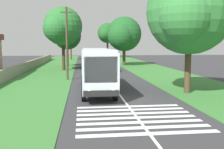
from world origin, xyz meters
name	(u,v)px	position (x,y,z in m)	size (l,w,h in m)	color
ground	(123,99)	(0.00, 0.00, 0.00)	(160.00, 160.00, 0.00)	#333335
grass_verge_left	(41,77)	(15.00, 8.20, 0.02)	(120.00, 8.00, 0.04)	#387533
grass_verge_right	(165,75)	(15.00, -8.20, 0.02)	(120.00, 8.00, 0.04)	#387533
centre_line	(105,76)	(15.00, 0.00, 0.00)	(110.00, 0.16, 0.01)	silver
coach_bus	(96,67)	(3.62, 1.80, 2.15)	(11.16, 2.62, 3.73)	silver
zebra_crossing	(137,118)	(-4.94, 0.00, 0.00)	(5.85, 6.80, 0.01)	silver
trailing_car_0	(111,67)	(21.08, -1.54, 0.67)	(4.30, 1.78, 1.43)	navy
trailing_car_1	(87,63)	(28.87, 2.08, 0.67)	(4.30, 1.78, 1.43)	gray
roadside_tree_left_0	(62,27)	(23.01, 6.05, 6.78)	(7.22, 6.06, 9.95)	#3D2D1E
roadside_tree_left_1	(67,37)	(30.92, 5.76, 5.59)	(6.09, 5.16, 8.27)	brown
roadside_tree_left_2	(70,34)	(53.90, 6.01, 6.88)	(5.72, 4.88, 9.42)	#4C3826
roadside_tree_right_0	(187,14)	(2.10, -5.66, 6.61)	(8.35, 7.07, 10.30)	#4C3826
roadside_tree_right_1	(123,35)	(31.75, -5.06, 5.94)	(8.26, 6.79, 9.47)	#4C3826
roadside_tree_right_2	(107,34)	(62.79, -4.99, 7.47)	(7.37, 6.21, 10.72)	#3D2D1E
utility_pole	(67,43)	(11.49, 4.71, 4.32)	(0.24, 1.40, 8.28)	#473828
roadside_wall	(23,68)	(20.00, 11.60, 0.72)	(70.00, 0.40, 1.35)	gray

